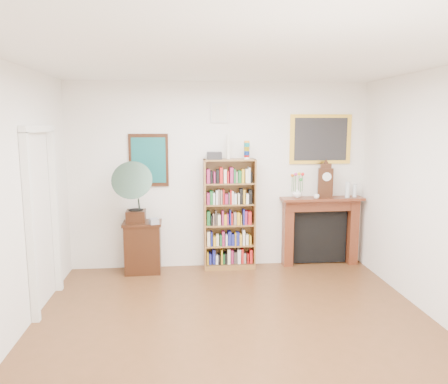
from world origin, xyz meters
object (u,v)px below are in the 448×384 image
gramophone (134,189)px  teacup (316,196)px  flower_vase (297,193)px  bottle_right (355,191)px  fireplace (320,225)px  bottle_left (347,190)px  cd_stack (154,221)px  bookshelf (229,208)px  side_cabinet (143,247)px  mantel_clock (325,181)px

gramophone → teacup: bearing=1.8°
flower_vase → bottle_right: 0.90m
fireplace → flower_vase: bearing=-177.3°
gramophone → bottle_left: (3.19, 0.18, -0.09)m
gramophone → cd_stack: 0.55m
bookshelf → cd_stack: size_ratio=16.01×
fireplace → gramophone: 2.90m
bookshelf → bottle_right: 1.95m
flower_vase → teacup: flower_vase is taller
gramophone → flower_vase: gramophone is taller
side_cabinet → gramophone: gramophone is taller
bottle_left → teacup: bearing=-172.3°
mantel_clock → bottle_left: (0.34, -0.04, -0.13)m
bookshelf → bottle_right: size_ratio=9.60×
side_cabinet → bookshelf: bearing=2.0°
mantel_clock → teacup: mantel_clock is taller
bottle_left → bottle_right: 0.13m
bottle_left → cd_stack: bearing=-176.0°
fireplace → bottle_right: size_ratio=6.36×
side_cabinet → cd_stack: (0.18, -0.15, 0.42)m
teacup → cd_stack: bearing=-176.8°
bookshelf → fireplace: (1.43, 0.06, -0.31)m
mantel_clock → teacup: size_ratio=6.15×
fireplace → cd_stack: fireplace is taller
mantel_clock → gramophone: bearing=-162.0°
bookshelf → fireplace: bookshelf is taller
side_cabinet → bottle_left: bottle_left is taller
fireplace → teacup: bearing=-130.8°
bookshelf → bottle_left: size_ratio=8.00×
bottle_left → mantel_clock: bearing=172.8°
cd_stack → teacup: size_ratio=1.42×
mantel_clock → side_cabinet: bearing=-164.5°
mantel_clock → bookshelf: bearing=-165.3°
gramophone → bottle_right: size_ratio=4.56×
fireplace → flower_vase: flower_vase is taller
gramophone → flower_vase: bearing=4.8°
side_cabinet → cd_stack: size_ratio=6.36×
side_cabinet → flower_vase: bearing=1.6°
flower_vase → bottle_right: (0.90, -0.03, 0.03)m
flower_vase → bookshelf: bearing=-178.0°
bookshelf → side_cabinet: size_ratio=2.52×
bookshelf → gramophone: 1.44m
fireplace → mantel_clock: 0.70m
gramophone → teacup: size_ratio=10.82×
bookshelf → cd_stack: bookshelf is taller
gramophone → mantel_clock: 2.87m
cd_stack → teacup: (2.42, 0.14, 0.30)m
fireplace → teacup: teacup is taller
cd_stack → flower_vase: flower_vase is taller
bookshelf → side_cabinet: bookshelf is taller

